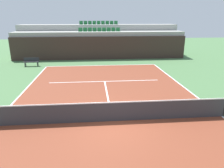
# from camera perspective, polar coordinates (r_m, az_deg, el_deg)

# --- Properties ---
(ground_plane) EXTENTS (80.00, 80.00, 0.00)m
(ground_plane) POSITION_cam_1_polar(r_m,az_deg,el_deg) (10.00, 0.10, -10.11)
(ground_plane) COLOR #477042
(court_surface) EXTENTS (11.00, 24.00, 0.01)m
(court_surface) POSITION_cam_1_polar(r_m,az_deg,el_deg) (10.00, 0.10, -10.08)
(court_surface) COLOR brown
(court_surface) RESTS_ON ground_plane
(baseline_far) EXTENTS (11.00, 0.10, 0.00)m
(baseline_far) POSITION_cam_1_polar(r_m,az_deg,el_deg) (21.28, -2.88, 5.09)
(baseline_far) COLOR white
(baseline_far) RESTS_ON court_surface
(sideline_right) EXTENTS (0.10, 24.00, 0.00)m
(sideline_right) POSITION_cam_1_polar(r_m,az_deg,el_deg) (11.77, 27.84, -7.78)
(sideline_right) COLOR white
(sideline_right) RESTS_ON court_surface
(service_line_far) EXTENTS (8.26, 0.10, 0.00)m
(service_line_far) POSITION_cam_1_polar(r_m,az_deg,el_deg) (15.92, -2.03, 0.72)
(service_line_far) COLOR white
(service_line_far) RESTS_ON court_surface
(centre_service_line) EXTENTS (0.10, 6.40, 0.00)m
(centre_service_line) POSITION_cam_1_polar(r_m,az_deg,el_deg) (12.90, -1.21, -3.43)
(centre_service_line) COLOR white
(centre_service_line) RESTS_ON court_surface
(back_wall) EXTENTS (19.86, 0.30, 2.60)m
(back_wall) POSITION_cam_1_polar(r_m,az_deg,el_deg) (24.28, -3.27, 9.74)
(back_wall) COLOR #33231E
(back_wall) RESTS_ON ground_plane
(stands_tier_lower) EXTENTS (19.86, 2.40, 3.07)m
(stands_tier_lower) POSITION_cam_1_polar(r_m,az_deg,el_deg) (25.59, -3.39, 10.69)
(stands_tier_lower) COLOR #9E9E99
(stands_tier_lower) RESTS_ON ground_plane
(stands_tier_upper) EXTENTS (19.86, 2.40, 3.79)m
(stands_tier_upper) POSITION_cam_1_polar(r_m,az_deg,el_deg) (27.94, -3.57, 12.02)
(stands_tier_upper) COLOR #9E9E99
(stands_tier_upper) RESTS_ON ground_plane
(seating_row_lower) EXTENTS (4.90, 0.44, 0.44)m
(seating_row_lower) POSITION_cam_1_polar(r_m,az_deg,el_deg) (25.54, -3.46, 14.41)
(seating_row_lower) COLOR #1E6633
(seating_row_lower) RESTS_ON stands_tier_lower
(seating_row_upper) EXTENTS (4.90, 0.44, 0.44)m
(seating_row_upper) POSITION_cam_1_polar(r_m,az_deg,el_deg) (27.90, -3.66, 16.18)
(seating_row_upper) COLOR #1E6633
(seating_row_upper) RESTS_ON stands_tier_upper
(tennis_net) EXTENTS (11.08, 0.08, 1.07)m
(tennis_net) POSITION_cam_1_polar(r_m,az_deg,el_deg) (9.77, 0.10, -7.47)
(tennis_net) COLOR black
(tennis_net) RESTS_ON court_surface
(player_bench) EXTENTS (1.50, 0.40, 0.85)m
(player_bench) POSITION_cam_1_polar(r_m,az_deg,el_deg) (22.38, -21.13, 5.84)
(player_bench) COLOR #232328
(player_bench) RESTS_ON ground_plane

